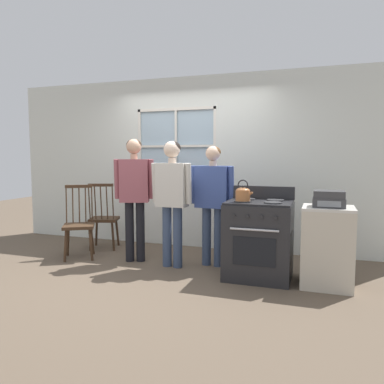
{
  "coord_description": "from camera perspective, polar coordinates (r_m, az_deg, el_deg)",
  "views": [
    {
      "loc": [
        1.92,
        -4.26,
        1.45
      ],
      "look_at": [
        0.37,
        0.24,
        1.0
      ],
      "focal_mm": 35.0,
      "sensor_mm": 36.0,
      "label": 1
    }
  ],
  "objects": [
    {
      "name": "stereo",
      "position": [
        4.36,
        20.14,
        -1.01
      ],
      "size": [
        0.34,
        0.29,
        0.18
      ],
      "color": "#38383A",
      "rests_on": "side_counter"
    },
    {
      "name": "person_elderly_left",
      "position": [
        5.18,
        -8.77,
        0.64
      ],
      "size": [
        0.55,
        0.33,
        1.69
      ],
      "rotation": [
        0.0,
        0.0,
        0.34
      ],
      "color": "black",
      "rests_on": "ground_plane"
    },
    {
      "name": "person_teen_center",
      "position": [
        4.86,
        -3.05,
        0.24
      ],
      "size": [
        0.55,
        0.24,
        1.65
      ],
      "rotation": [
        0.0,
        0.0,
        -0.03
      ],
      "color": "#384766",
      "rests_on": "ground_plane"
    },
    {
      "name": "kettle",
      "position": [
        4.38,
        7.76,
        -0.23
      ],
      "size": [
        0.21,
        0.17,
        0.25
      ],
      "color": "#A86638",
      "rests_on": "stove"
    },
    {
      "name": "ground_plane",
      "position": [
        4.89,
        -5.15,
        -11.86
      ],
      "size": [
        16.0,
        16.0,
        0.0
      ],
      "primitive_type": "plane",
      "color": "brown"
    },
    {
      "name": "potted_plant",
      "position": [
        5.97,
        -1.95,
        2.02
      ],
      "size": [
        0.13,
        0.13,
        0.28
      ],
      "color": "#42474C",
      "rests_on": "wall_back"
    },
    {
      "name": "person_adult_right",
      "position": [
        4.92,
        3.17,
        -0.31
      ],
      "size": [
        0.6,
        0.24,
        1.59
      ],
      "rotation": [
        0.0,
        0.0,
        -0.08
      ],
      "color": "#384766",
      "rests_on": "ground_plane"
    },
    {
      "name": "chair_near_wall",
      "position": [
        5.61,
        -16.86,
        -4.9
      ],
      "size": [
        0.57,
        0.56,
        1.04
      ],
      "rotation": [
        0.0,
        0.0,
        0.54
      ],
      "color": "#3D2819",
      "rests_on": "ground_plane"
    },
    {
      "name": "stove",
      "position": [
        4.56,
        10.13,
        -7.05
      ],
      "size": [
        0.77,
        0.68,
        1.08
      ],
      "color": "#232326",
      "rests_on": "ground_plane"
    },
    {
      "name": "wall_back",
      "position": [
        5.97,
        0.42,
        4.25
      ],
      "size": [
        6.4,
        0.16,
        2.7
      ],
      "color": "silver",
      "rests_on": "ground_plane"
    },
    {
      "name": "side_counter",
      "position": [
        4.47,
        19.91,
        -7.84
      ],
      "size": [
        0.55,
        0.5,
        0.9
      ],
      "color": "beige",
      "rests_on": "ground_plane"
    },
    {
      "name": "chair_by_window",
      "position": [
        6.06,
        -13.29,
        -4.05
      ],
      "size": [
        0.53,
        0.51,
        1.04
      ],
      "rotation": [
        0.0,
        0.0,
        -2.82
      ],
      "color": "#3D2819",
      "rests_on": "ground_plane"
    }
  ]
}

